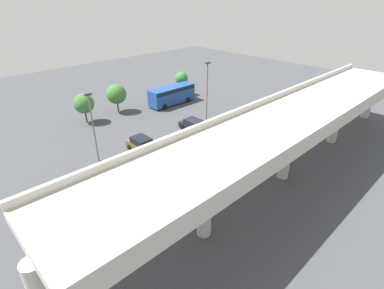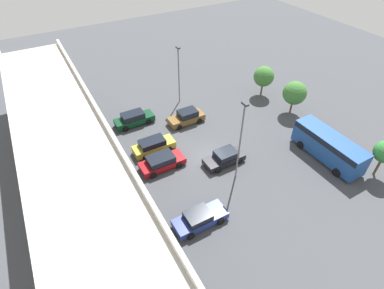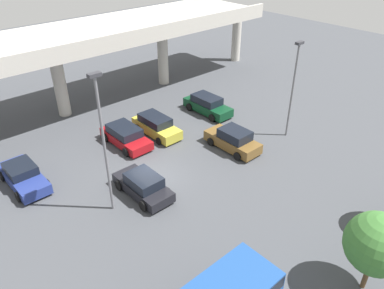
# 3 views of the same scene
# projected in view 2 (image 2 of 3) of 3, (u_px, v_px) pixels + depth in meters

# --- Properties ---
(ground_plane) EXTENTS (99.18, 99.18, 0.00)m
(ground_plane) POSITION_uv_depth(u_px,v_px,m) (210.00, 157.00, 33.12)
(ground_plane) COLOR #424449
(highway_overpass) EXTENTS (47.39, 7.36, 7.40)m
(highway_overpass) POSITION_uv_depth(u_px,v_px,m) (71.00, 157.00, 24.12)
(highway_overpass) COLOR #BCB7AD
(highway_overpass) RESTS_ON ground_plane
(parked_car_0) EXTENTS (2.16, 4.85, 1.48)m
(parked_car_0) POSITION_uv_depth(u_px,v_px,m) (200.00, 218.00, 26.08)
(parked_car_0) COLOR navy
(parked_car_0) RESTS_ON ground_plane
(parked_car_1) EXTENTS (2.14, 4.49, 1.53)m
(parked_car_1) POSITION_uv_depth(u_px,v_px,m) (225.00, 158.00, 32.01)
(parked_car_1) COLOR black
(parked_car_1) RESTS_ON ground_plane
(parked_car_2) EXTENTS (2.23, 4.78, 1.52)m
(parked_car_2) POSITION_uv_depth(u_px,v_px,m) (162.00, 162.00, 31.48)
(parked_car_2) COLOR maroon
(parked_car_2) RESTS_ON ground_plane
(parked_car_3) EXTENTS (2.03, 4.72, 1.60)m
(parked_car_3) POSITION_uv_depth(u_px,v_px,m) (154.00, 146.00, 33.45)
(parked_car_3) COLOR gold
(parked_car_3) RESTS_ON ground_plane
(parked_car_4) EXTENTS (2.10, 4.59, 1.70)m
(parked_car_4) POSITION_uv_depth(u_px,v_px,m) (187.00, 117.00, 37.66)
(parked_car_4) COLOR brown
(parked_car_4) RESTS_ON ground_plane
(parked_car_5) EXTENTS (2.06, 4.89, 1.64)m
(parked_car_5) POSITION_uv_depth(u_px,v_px,m) (134.00, 119.00, 37.39)
(parked_car_5) COLOR #0C381E
(parked_car_5) RESTS_ON ground_plane
(shuttle_bus) EXTENTS (8.18, 2.72, 2.91)m
(shuttle_bus) POSITION_uv_depth(u_px,v_px,m) (329.00, 145.00, 32.00)
(shuttle_bus) COLOR #1E478C
(shuttle_bus) RESTS_ON ground_plane
(lamp_post_near_aisle) EXTENTS (0.70, 0.35, 8.87)m
(lamp_post_near_aisle) POSITION_uv_depth(u_px,v_px,m) (241.00, 137.00, 27.61)
(lamp_post_near_aisle) COLOR slate
(lamp_post_near_aisle) RESTS_ON ground_plane
(lamp_post_mid_lot) EXTENTS (0.70, 0.35, 7.84)m
(lamp_post_mid_lot) POSITION_uv_depth(u_px,v_px,m) (179.00, 71.00, 39.03)
(lamp_post_mid_lot) COLOR slate
(lamp_post_mid_lot) RESTS_ON ground_plane
(tree_front_right) EXTENTS (3.00, 3.00, 4.42)m
(tree_front_right) POSITION_uv_depth(u_px,v_px,m) (295.00, 93.00, 38.01)
(tree_front_right) COLOR brown
(tree_front_right) RESTS_ON ground_plane
(tree_front_far_right) EXTENTS (2.82, 2.82, 4.29)m
(tree_front_far_right) POSITION_uv_depth(u_px,v_px,m) (264.00, 76.00, 41.53)
(tree_front_far_right) COLOR brown
(tree_front_far_right) RESTS_ON ground_plane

